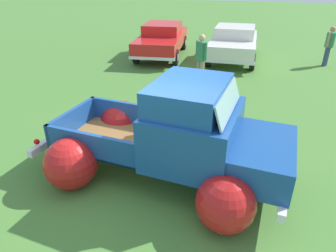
{
  "coord_description": "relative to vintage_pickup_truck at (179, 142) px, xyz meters",
  "views": [
    {
      "loc": [
        1.52,
        -4.57,
        3.5
      ],
      "look_at": [
        0.0,
        0.54,
        0.74
      ],
      "focal_mm": 31.91,
      "sensor_mm": 36.0,
      "label": 1
    }
  ],
  "objects": [
    {
      "name": "spectator_0",
      "position": [
        -0.66,
        5.41,
        0.21
      ],
      "size": [
        0.48,
        0.48,
        1.69
      ],
      "rotation": [
        0.0,
        0.0,
        0.9
      ],
      "color": "gray",
      "rests_on": "ground"
    },
    {
      "name": "vintage_pickup_truck",
      "position": [
        0.0,
        0.0,
        0.0
      ],
      "size": [
        4.76,
        3.07,
        1.96
      ],
      "rotation": [
        0.0,
        0.0,
        -0.09
      ],
      "color": "black",
      "rests_on": "ground"
    },
    {
      "name": "spectator_1",
      "position": [
        3.92,
        9.12,
        0.14
      ],
      "size": [
        0.46,
        0.51,
        1.59
      ],
      "rotation": [
        0.0,
        0.0,
        5.81
      ],
      "color": "navy",
      "rests_on": "ground"
    },
    {
      "name": "show_car_1",
      "position": [
        0.12,
        8.98,
        0.03
      ],
      "size": [
        2.02,
        4.27,
        1.43
      ],
      "rotation": [
        0.0,
        0.0,
        -1.55
      ],
      "color": "black",
      "rests_on": "ground"
    },
    {
      "name": "ground_plane",
      "position": [
        -0.39,
        0.03,
        -0.76
      ],
      "size": [
        80.0,
        80.0,
        0.0
      ],
      "primitive_type": "plane",
      "color": "#477A33"
    },
    {
      "name": "show_car_0",
      "position": [
        -3.12,
        8.84,
        0.03
      ],
      "size": [
        2.45,
        4.86,
        1.43
      ],
      "rotation": [
        0.0,
        0.0,
        -1.44
      ],
      "color": "black",
      "rests_on": "ground"
    }
  ]
}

